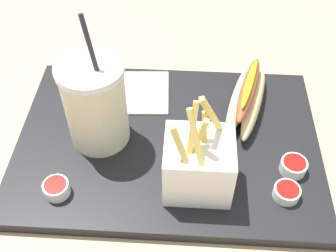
% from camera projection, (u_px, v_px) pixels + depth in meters
% --- Properties ---
extents(ground_plane, '(2.40, 2.40, 0.02)m').
position_uv_depth(ground_plane, '(168.00, 150.00, 0.70)').
color(ground_plane, tan).
extents(food_tray, '(0.48, 0.34, 0.02)m').
position_uv_depth(food_tray, '(168.00, 142.00, 0.68)').
color(food_tray, black).
rests_on(food_tray, ground_plane).
extents(soda_cup, '(0.10, 0.10, 0.22)m').
position_uv_depth(soda_cup, '(96.00, 102.00, 0.62)').
color(soda_cup, beige).
rests_on(soda_cup, food_tray).
extents(fries_basket, '(0.10, 0.08, 0.16)m').
position_uv_depth(fries_basket, '(198.00, 164.00, 0.58)').
color(fries_basket, white).
rests_on(fries_basket, food_tray).
extents(hot_dog_1, '(0.09, 0.18, 0.06)m').
position_uv_depth(hot_dog_1, '(247.00, 98.00, 0.70)').
color(hot_dog_1, '#E5C689').
rests_on(hot_dog_1, food_tray).
extents(ketchup_cup_1, '(0.04, 0.04, 0.02)m').
position_uv_depth(ketchup_cup_1, '(56.00, 188.00, 0.60)').
color(ketchup_cup_1, white).
rests_on(ketchup_cup_1, food_tray).
extents(ketchup_cup_2, '(0.04, 0.04, 0.02)m').
position_uv_depth(ketchup_cup_2, '(294.00, 166.00, 0.62)').
color(ketchup_cup_2, white).
rests_on(ketchup_cup_2, food_tray).
extents(ketchup_cup_3, '(0.04, 0.04, 0.02)m').
position_uv_depth(ketchup_cup_3, '(287.00, 192.00, 0.59)').
color(ketchup_cup_3, white).
rests_on(ketchup_cup_3, food_tray).
extents(napkin_stack, '(0.13, 0.11, 0.00)m').
position_uv_depth(napkin_stack, '(135.00, 92.00, 0.74)').
color(napkin_stack, white).
rests_on(napkin_stack, food_tray).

